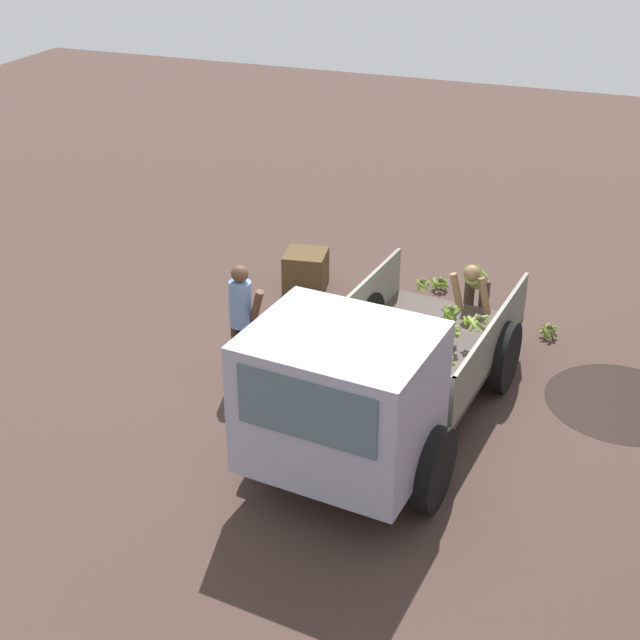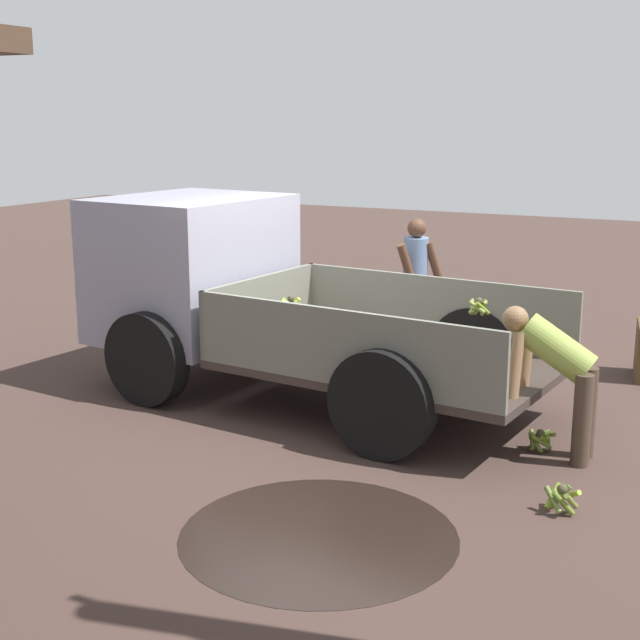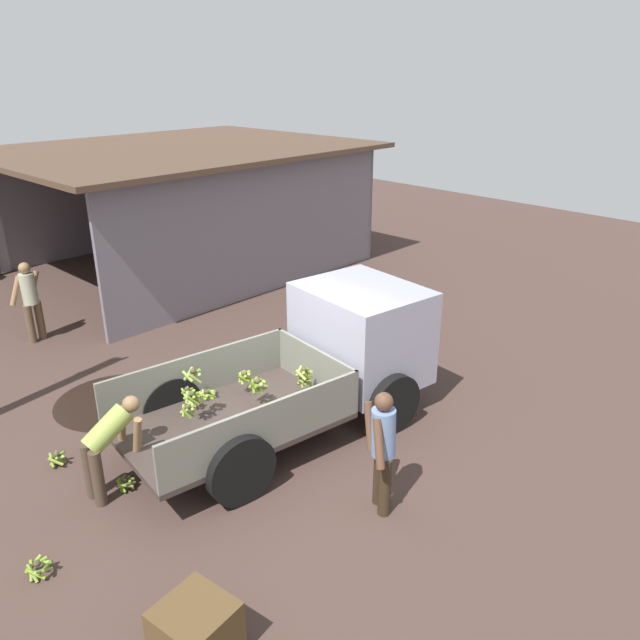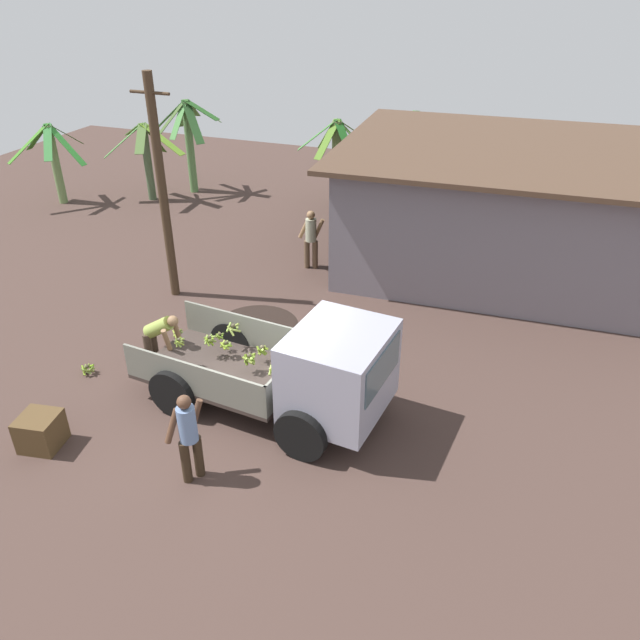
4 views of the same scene
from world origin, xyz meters
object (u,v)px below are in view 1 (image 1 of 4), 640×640
banana_bunch_on_ground_2 (465,331)px  cargo_truck (359,388)px  person_foreground_visitor (242,317)px  banana_bunch_on_ground_0 (440,283)px  banana_bunch_on_ground_1 (549,330)px  person_worker_loading (475,288)px  wooden_crate_0 (306,270)px

banana_bunch_on_ground_2 → cargo_truck: bearing=-7.8°
cargo_truck → person_foreground_visitor: bearing=-117.0°
banana_bunch_on_ground_0 → banana_bunch_on_ground_1: same height
person_worker_loading → banana_bunch_on_ground_0: bearing=-149.4°
cargo_truck → banana_bunch_on_ground_1: 4.30m
cargo_truck → banana_bunch_on_ground_0: bearing=-171.4°
banana_bunch_on_ground_1 → wooden_crate_0: wooden_crate_0 is taller
banana_bunch_on_ground_1 → wooden_crate_0: (-0.30, -3.92, 0.19)m
cargo_truck → banana_bunch_on_ground_0: size_ratio=16.33×
cargo_truck → wooden_crate_0: cargo_truck is taller
banana_bunch_on_ground_2 → person_foreground_visitor: bearing=-50.0°
wooden_crate_0 → banana_bunch_on_ground_2: bearing=75.5°
cargo_truck → person_worker_loading: (-3.57, 0.54, -0.29)m
person_foreground_visitor → banana_bunch_on_ground_0: person_foreground_visitor is taller
person_worker_loading → banana_bunch_on_ground_2: 0.67m
person_foreground_visitor → banana_bunch_on_ground_1: size_ratio=5.88×
banana_bunch_on_ground_1 → wooden_crate_0: 3.94m
cargo_truck → banana_bunch_on_ground_2: 3.61m
person_worker_loading → banana_bunch_on_ground_0: size_ratio=4.22×
person_foreground_visitor → wooden_crate_0: size_ratio=2.52×
banana_bunch_on_ground_0 → banana_bunch_on_ground_2: (1.40, 0.72, -0.01)m
banana_bunch_on_ground_1 → banana_bunch_on_ground_0: bearing=-117.7°
banana_bunch_on_ground_0 → person_worker_loading: bearing=31.6°
person_worker_loading → banana_bunch_on_ground_1: (-0.30, 1.08, -0.64)m
wooden_crate_0 → person_foreground_visitor: bearing=4.8°
banana_bunch_on_ground_2 → wooden_crate_0: wooden_crate_0 is taller
cargo_truck → person_worker_loading: size_ratio=3.87×
person_worker_loading → banana_bunch_on_ground_2: size_ratio=5.10×
banana_bunch_on_ground_0 → person_foreground_visitor: bearing=-27.2°
person_foreground_visitor → banana_bunch_on_ground_2: bearing=-18.0°
cargo_truck → banana_bunch_on_ground_2: size_ratio=19.73×
banana_bunch_on_ground_1 → banana_bunch_on_ground_2: bearing=-69.7°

